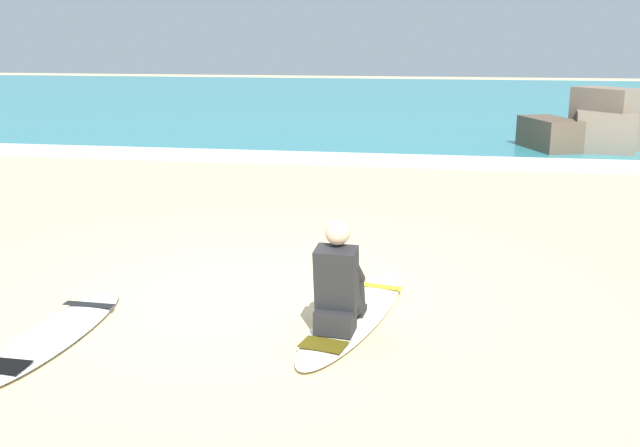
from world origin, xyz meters
The scene contains 7 objects.
ground_plane centered at (0.00, 0.00, 0.00)m, with size 80.00×80.00×0.00m, color #CCB584.
sea centered at (0.00, 21.64, 0.05)m, with size 80.00×28.00×0.10m, color teal.
breaking_foam centered at (0.00, 7.94, 0.06)m, with size 80.00×0.90×0.11m, color white.
surfboard_main centered at (1.06, -0.40, 0.04)m, with size 1.01×2.56×0.08m.
surfer_seated centered at (0.96, -0.79, 0.44)m, with size 0.40×0.72×0.95m.
surfboard_spare_near centered at (-1.39, -1.28, 0.04)m, with size 0.57×2.18×0.08m.
rock_outcrop_distant centered at (4.86, 9.74, 0.54)m, with size 2.56×1.90×1.40m.
Camera 1 is at (1.78, -6.48, 2.47)m, focal length 40.66 mm.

